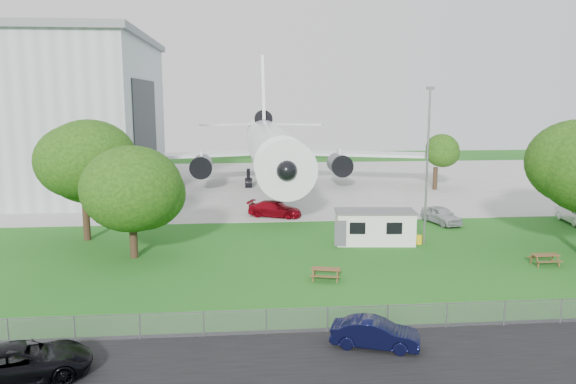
{
  "coord_description": "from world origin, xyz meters",
  "views": [
    {
      "loc": [
        -6.34,
        -35.13,
        11.45
      ],
      "look_at": [
        -2.31,
        8.0,
        4.0
      ],
      "focal_mm": 35.0,
      "sensor_mm": 36.0,
      "label": 1
    }
  ],
  "objects": [
    {
      "name": "car_ne_hatch",
      "position": [
        12.09,
        12.98,
        0.78
      ],
      "size": [
        2.9,
        4.87,
        1.55
      ],
      "primitive_type": "imported",
      "rotation": [
        0.0,
        0.0,
        0.25
      ],
      "color": "#A8AAAF",
      "rests_on": "ground"
    },
    {
      "name": "fence",
      "position": [
        0.0,
        -9.5,
        0.0
      ],
      "size": [
        58.0,
        0.04,
        1.3
      ],
      "primitive_type": "cube",
      "color": "gray",
      "rests_on": "ground"
    },
    {
      "name": "picnic_east",
      "position": [
        14.63,
        0.09,
        0.0
      ],
      "size": [
        1.84,
        1.55,
        0.76
      ],
      "primitive_type": null,
      "rotation": [
        0.0,
        0.0,
        0.03
      ],
      "color": "brown",
      "rests_on": "ground"
    },
    {
      "name": "site_cabin",
      "position": [
        4.43,
        6.87,
        1.31
      ],
      "size": [
        6.86,
        3.28,
        2.62
      ],
      "color": "silver",
      "rests_on": "ground"
    },
    {
      "name": "picnic_west",
      "position": [
        -0.82,
        -1.64,
        0.0
      ],
      "size": [
        2.13,
        1.91,
        0.76
      ],
      "primitive_type": null,
      "rotation": [
        0.0,
        0.0,
        -0.26
      ],
      "color": "brown",
      "rests_on": "ground"
    },
    {
      "name": "ground",
      "position": [
        0.0,
        0.0,
        0.0
      ],
      "size": [
        160.0,
        160.0,
        0.0
      ],
      "primitive_type": "plane",
      "color": "#29711E"
    },
    {
      "name": "asphalt_strip",
      "position": [
        0.0,
        -13.0,
        0.01
      ],
      "size": [
        120.0,
        8.0,
        0.02
      ],
      "primitive_type": "cube",
      "color": "black",
      "rests_on": "ground"
    },
    {
      "name": "car_west_estate",
      "position": [
        -15.14,
        -13.01,
        0.77
      ],
      "size": [
        6.01,
        4.05,
        1.53
      ],
      "primitive_type": "imported",
      "rotation": [
        0.0,
        0.0,
        1.87
      ],
      "color": "black",
      "rests_on": "ground"
    },
    {
      "name": "car_apron_van",
      "position": [
        -2.7,
        17.3,
        0.75
      ],
      "size": [
        5.55,
        3.79,
        1.49
      ],
      "primitive_type": "imported",
      "rotation": [
        0.0,
        0.0,
        1.21
      ],
      "color": "maroon",
      "rests_on": "ground"
    },
    {
      "name": "tree_far_apron",
      "position": [
        18.06,
        31.15,
        4.77
      ],
      "size": [
        5.1,
        5.1,
        7.35
      ],
      "color": "#382619",
      "rests_on": "ground"
    },
    {
      "name": "car_ne_sedan",
      "position": [
        24.25,
        11.91,
        0.8
      ],
      "size": [
        2.14,
        4.98,
        1.6
      ],
      "primitive_type": "imported",
      "rotation": [
        0.0,
        0.0,
        -0.1
      ],
      "color": "silver",
      "rests_on": "ground"
    },
    {
      "name": "tree_west_big",
      "position": [
        -18.34,
        10.01,
        6.0
      ],
      "size": [
        8.81,
        8.81,
        10.41
      ],
      "color": "#382619",
      "rests_on": "ground"
    },
    {
      "name": "car_centre_sedan",
      "position": [
        -0.09,
        -11.35,
        0.67
      ],
      "size": [
        4.29,
        2.65,
        1.33
      ],
      "primitive_type": "imported",
      "rotation": [
        0.0,
        0.0,
        1.24
      ],
      "color": "black",
      "rests_on": "ground"
    },
    {
      "name": "concrete_apron",
      "position": [
        0.0,
        38.0,
        0.01
      ],
      "size": [
        120.0,
        46.0,
        0.03
      ],
      "primitive_type": "cube",
      "color": "#B7B7B2",
      "rests_on": "ground"
    },
    {
      "name": "lamp_mast",
      "position": [
        8.2,
        6.2,
        6.0
      ],
      "size": [
        0.16,
        0.16,
        12.0
      ],
      "primitive_type": "cylinder",
      "color": "slate",
      "rests_on": "ground"
    },
    {
      "name": "airliner",
      "position": [
        -2.0,
        35.86,
        5.27
      ],
      "size": [
        46.36,
        47.73,
        17.69
      ],
      "color": "white",
      "rests_on": "ground"
    },
    {
      "name": "tree_west_small",
      "position": [
        -13.71,
        4.59,
        4.93
      ],
      "size": [
        7.17,
        7.17,
        8.52
      ],
      "color": "#382619",
      "rests_on": "ground"
    }
  ]
}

